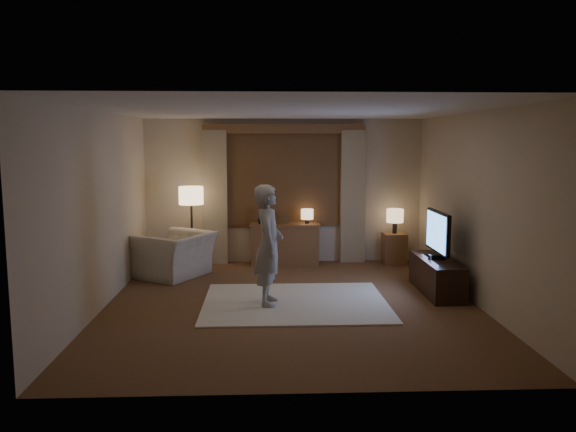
{
  "coord_description": "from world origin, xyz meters",
  "views": [
    {
      "loc": [
        -0.35,
        -7.41,
        2.19
      ],
      "look_at": [
        -0.02,
        0.6,
        1.13
      ],
      "focal_mm": 35.0,
      "sensor_mm": 36.0,
      "label": 1
    }
  ],
  "objects": [
    {
      "name": "plant",
      "position": [
        -0.39,
        2.5,
        0.85
      ],
      "size": [
        0.17,
        0.13,
        0.3
      ],
      "primitive_type": "imported",
      "color": "#999999",
      "rests_on": "sideboard"
    },
    {
      "name": "sideboard",
      "position": [
        0.01,
        2.5,
        0.35
      ],
      "size": [
        1.2,
        0.4,
        0.7
      ],
      "primitive_type": "cube",
      "color": "brown",
      "rests_on": "floor"
    },
    {
      "name": "table_lamp_sideboard",
      "position": [
        0.41,
        2.5,
        0.9
      ],
      "size": [
        0.22,
        0.22,
        0.3
      ],
      "color": "black",
      "rests_on": "sideboard"
    },
    {
      "name": "person",
      "position": [
        -0.3,
        -0.04,
        0.83
      ],
      "size": [
        0.42,
        0.61,
        1.62
      ],
      "primitive_type": "imported",
      "rotation": [
        0.0,
        0.0,
        1.51
      ],
      "color": "#A09B94",
      "rests_on": "rug"
    },
    {
      "name": "table_lamp_side",
      "position": [
        1.98,
        2.45,
        0.87
      ],
      "size": [
        0.3,
        0.3,
        0.44
      ],
      "color": "black",
      "rests_on": "side_table"
    },
    {
      "name": "floor_lamp",
      "position": [
        -1.61,
        2.2,
        1.2
      ],
      "size": [
        0.42,
        0.42,
        1.43
      ],
      "color": "black",
      "rests_on": "floor"
    },
    {
      "name": "armchair",
      "position": [
        -1.82,
        1.66,
        0.36
      ],
      "size": [
        1.39,
        1.44,
        0.72
      ],
      "primitive_type": "imported",
      "rotation": [
        0.0,
        0.0,
        -2.09
      ],
      "color": "beige",
      "rests_on": "floor"
    },
    {
      "name": "rug",
      "position": [
        0.06,
        0.03,
        0.01
      ],
      "size": [
        2.5,
        2.0,
        0.02
      ],
      "primitive_type": "cube",
      "color": "beige",
      "rests_on": "floor"
    },
    {
      "name": "tv",
      "position": [
        2.15,
        0.49,
        0.89
      ],
      "size": [
        0.24,
        0.97,
        0.7
      ],
      "color": "black",
      "rests_on": "tv_stand"
    },
    {
      "name": "room",
      "position": [
        0.0,
        0.5,
        1.33
      ],
      "size": [
        5.04,
        5.54,
        2.64
      ],
      "color": "brown",
      "rests_on": "ground"
    },
    {
      "name": "tv_stand",
      "position": [
        2.15,
        0.49,
        0.25
      ],
      "size": [
        0.45,
        1.4,
        0.5
      ],
      "primitive_type": "cube",
      "color": "black",
      "rests_on": "floor"
    },
    {
      "name": "side_table",
      "position": [
        1.98,
        2.45,
        0.28
      ],
      "size": [
        0.4,
        0.4,
        0.56
      ],
      "primitive_type": "cube",
      "color": "brown",
      "rests_on": "floor"
    },
    {
      "name": "picture_frame",
      "position": [
        0.01,
        2.5,
        0.8
      ],
      "size": [
        0.16,
        0.02,
        0.2
      ],
      "primitive_type": "cube",
      "color": "brown",
      "rests_on": "sideboard"
    }
  ]
}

